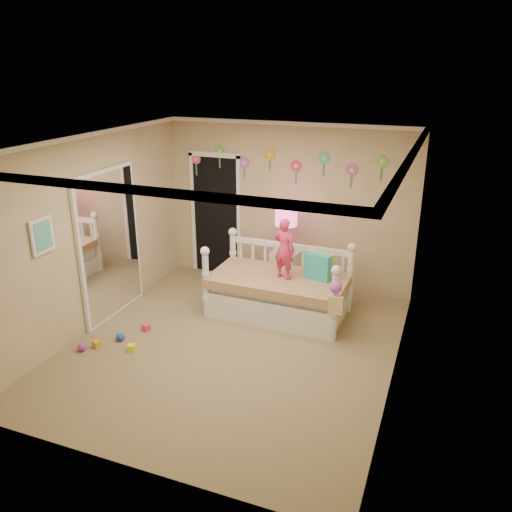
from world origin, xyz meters
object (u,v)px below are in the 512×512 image
at_px(daybed, 279,280).
at_px(child, 284,249).
at_px(nightstand, 285,272).
at_px(table_lamp, 286,221).

xyz_separation_m(daybed, child, (0.08, -0.03, 0.49)).
distance_m(child, nightstand, 1.03).
bearing_deg(table_lamp, child, -73.65).
height_order(daybed, child, child).
xyz_separation_m(nightstand, table_lamp, (-0.00, -0.00, 0.84)).
bearing_deg(child, table_lamp, -59.44).
relative_size(daybed, nightstand, 2.80).
height_order(daybed, table_lamp, table_lamp).
height_order(child, table_lamp, child).
distance_m(daybed, table_lamp, 0.98).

